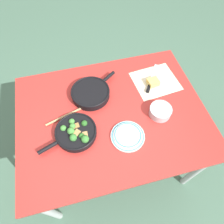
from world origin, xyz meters
TOP-DOWN VIEW (x-y plane):
  - ground_plane at (0.00, 0.00)m, footprint 14.00×14.00m
  - dining_table_red at (0.00, 0.00)m, footprint 1.25×0.96m
  - skillet_broccoli at (0.25, 0.09)m, footprint 0.36×0.26m
  - skillet_eggs at (0.11, -0.18)m, footprint 0.34×0.28m
  - wooden_spoon at (0.21, -0.08)m, footprint 0.36×0.13m
  - parchment_sheet at (-0.38, -0.19)m, footprint 0.34×0.31m
  - grater_knife at (-0.34, -0.19)m, footprint 0.19×0.26m
  - cheese_block at (-0.35, -0.17)m, footprint 0.09×0.08m
  - dinner_plate_stack at (-0.05, 0.19)m, footprint 0.21×0.21m
  - prep_bowl_steel at (-0.31, 0.08)m, footprint 0.14×0.14m

SIDE VIEW (x-z plane):
  - ground_plane at x=0.00m, z-range 0.00..0.00m
  - dining_table_red at x=0.00m, z-range 0.30..1.07m
  - parchment_sheet at x=-0.38m, z-range 0.77..0.77m
  - wooden_spoon at x=0.21m, z-range 0.76..0.78m
  - grater_knife at x=-0.34m, z-range 0.76..0.79m
  - dinner_plate_stack at x=-0.05m, z-range 0.76..0.79m
  - cheese_block at x=-0.35m, z-range 0.77..0.81m
  - skillet_eggs at x=0.11m, z-range 0.77..0.82m
  - skillet_broccoli at x=0.25m, z-range 0.76..0.83m
  - prep_bowl_steel at x=-0.31m, z-range 0.77..0.82m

